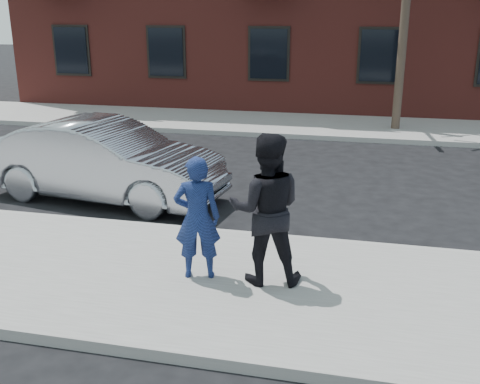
# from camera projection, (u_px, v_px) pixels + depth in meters

# --- Properties ---
(ground) EXTENTS (100.00, 100.00, 0.00)m
(ground) POSITION_uv_depth(u_px,v_px,m) (105.00, 270.00, 8.33)
(ground) COLOR black
(ground) RESTS_ON ground
(near_sidewalk) EXTENTS (50.00, 3.50, 0.15)m
(near_sidewalk) POSITION_uv_depth(u_px,v_px,m) (97.00, 272.00, 8.08)
(near_sidewalk) COLOR gray
(near_sidewalk) RESTS_ON ground
(near_curb) EXTENTS (50.00, 0.10, 0.15)m
(near_curb) POSITION_uv_depth(u_px,v_px,m) (145.00, 227.00, 9.75)
(near_curb) COLOR #999691
(near_curb) RESTS_ON ground
(far_sidewalk) EXTENTS (50.00, 3.50, 0.15)m
(far_sidewalk) POSITION_uv_depth(u_px,v_px,m) (256.00, 123.00, 18.73)
(far_sidewalk) COLOR gray
(far_sidewalk) RESTS_ON ground
(far_curb) EXTENTS (50.00, 0.10, 0.15)m
(far_curb) POSITION_uv_depth(u_px,v_px,m) (244.00, 134.00, 17.07)
(far_curb) COLOR #999691
(far_curb) RESTS_ON ground
(silver_sedan) EXTENTS (5.04, 2.31, 1.60)m
(silver_sedan) POSITION_uv_depth(u_px,v_px,m) (104.00, 161.00, 11.22)
(silver_sedan) COLOR #999BA3
(silver_sedan) RESTS_ON ground
(man_hoodie) EXTENTS (0.71, 0.56, 1.72)m
(man_hoodie) POSITION_uv_depth(u_px,v_px,m) (197.00, 218.00, 7.55)
(man_hoodie) COLOR navy
(man_hoodie) RESTS_ON near_sidewalk
(man_peacoat) EXTENTS (1.12, 0.95, 2.05)m
(man_peacoat) POSITION_uv_depth(u_px,v_px,m) (266.00, 209.00, 7.38)
(man_peacoat) COLOR black
(man_peacoat) RESTS_ON near_sidewalk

